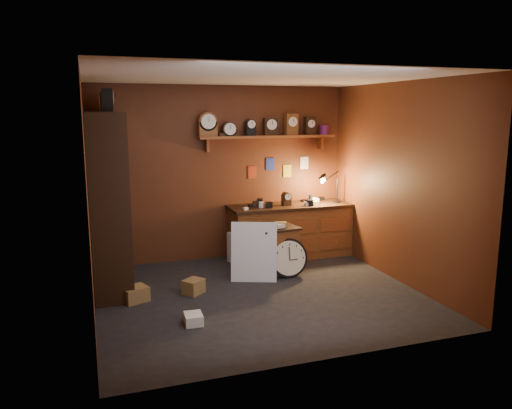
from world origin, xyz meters
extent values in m
plane|color=black|center=(0.00, 0.00, 0.00)|extent=(4.00, 4.00, 0.00)
cube|color=#572A14|center=(0.00, 1.80, 1.35)|extent=(4.00, 0.02, 2.70)
cube|color=#572A14|center=(0.00, -1.80, 1.35)|extent=(4.00, 0.02, 2.70)
cube|color=#572A14|center=(-2.00, 0.00, 1.35)|extent=(0.02, 3.60, 2.70)
cube|color=#572A14|center=(2.00, 0.00, 1.35)|extent=(0.02, 3.60, 2.70)
cube|color=beige|center=(0.00, 0.00, 2.70)|extent=(4.00, 3.60, 0.02)
cube|color=brown|center=(0.70, 1.65, 1.92)|extent=(2.20, 0.30, 0.04)
cube|color=brown|center=(-0.25, 1.72, 1.80)|extent=(0.04, 0.16, 0.20)
cube|color=brown|center=(1.65, 1.72, 1.80)|extent=(0.04, 0.16, 0.20)
cylinder|color=#B21419|center=(1.68, 1.65, 2.02)|extent=(0.16, 0.16, 0.15)
cube|color=maroon|center=(0.15, 1.79, 1.35)|extent=(0.14, 0.01, 0.20)
cube|color=navy|center=(0.45, 1.79, 1.47)|extent=(0.14, 0.01, 0.20)
cube|color=gold|center=(0.75, 1.79, 1.35)|extent=(0.14, 0.01, 0.20)
cube|color=silver|center=(1.05, 1.79, 1.47)|extent=(0.14, 0.01, 0.20)
cube|color=black|center=(-1.98, 0.98, 1.15)|extent=(0.03, 1.60, 2.30)
cube|color=black|center=(-1.75, 0.20, 1.15)|extent=(0.45, 0.03, 2.30)
cube|color=black|center=(-1.75, 1.76, 1.15)|extent=(0.45, 0.03, 2.30)
cube|color=black|center=(-1.75, 0.98, 0.05)|extent=(0.43, 1.54, 0.03)
cube|color=black|center=(-1.75, 0.98, 0.55)|extent=(0.43, 1.54, 0.03)
cube|color=black|center=(-1.75, 0.98, 1.00)|extent=(0.43, 1.54, 0.03)
cube|color=black|center=(-1.75, 0.98, 1.45)|extent=(0.43, 1.54, 0.03)
cube|color=black|center=(-1.75, 0.98, 1.90)|extent=(0.43, 1.54, 0.03)
cube|color=black|center=(-1.75, 0.98, 2.28)|extent=(0.43, 1.54, 0.03)
cube|color=brown|center=(1.05, 1.48, 0.40)|extent=(1.96, 0.60, 0.80)
cube|color=black|center=(1.05, 1.48, 0.82)|extent=(2.02, 0.66, 0.05)
cube|color=brown|center=(1.05, 1.18, 0.40)|extent=(1.88, 0.02, 0.52)
cylinder|color=black|center=(1.83, 1.43, 0.86)|extent=(0.12, 0.12, 0.02)
cylinder|color=black|center=(1.83, 1.43, 1.05)|extent=(0.02, 0.02, 0.38)
cylinder|color=black|center=(1.71, 1.40, 1.29)|extent=(0.27, 0.09, 0.14)
cone|color=black|center=(1.57, 1.37, 1.25)|extent=(0.18, 0.14, 0.18)
cube|color=brown|center=(0.53, 0.81, 0.32)|extent=(0.61, 0.53, 0.65)
cube|color=black|center=(0.53, 0.81, 0.66)|extent=(0.66, 0.58, 0.03)
cube|color=brown|center=(0.53, 0.57, 0.32)|extent=(0.49, 0.08, 0.55)
cylinder|color=black|center=(0.62, 0.55, 0.27)|extent=(0.56, 0.17, 0.56)
cylinder|color=#FAEFC8|center=(0.62, 0.51, 0.28)|extent=(0.49, 0.11, 0.48)
cube|color=black|center=(0.62, 0.50, 0.36)|extent=(0.01, 0.04, 0.18)
cube|color=black|center=(0.68, 0.50, 0.25)|extent=(0.13, 0.01, 0.01)
cube|color=silver|center=(0.11, 0.56, 0.00)|extent=(0.65, 0.39, 0.83)
cube|color=silver|center=(0.28, 1.40, 0.23)|extent=(0.57, 0.57, 0.46)
cube|color=black|center=(0.28, 1.17, 0.23)|extent=(0.36, 0.15, 0.37)
cube|color=olive|center=(-1.52, 0.29, 0.09)|extent=(0.37, 0.34, 0.18)
cube|color=white|center=(-0.98, -0.61, 0.06)|extent=(0.20, 0.24, 0.12)
cube|color=olive|center=(-0.79, 0.32, 0.09)|extent=(0.32, 0.32, 0.19)
camera|label=1|loc=(-1.98, -5.72, 2.30)|focal=35.00mm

